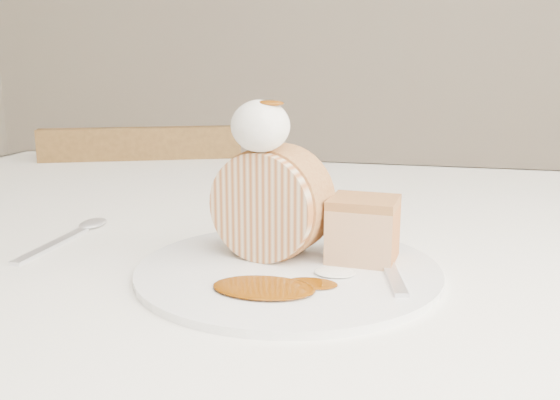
# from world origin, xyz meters

# --- Properties ---
(table) EXTENTS (1.40, 0.90, 0.75)m
(table) POSITION_xyz_m (0.00, 0.20, 0.66)
(table) COLOR white
(table) RESTS_ON ground
(chair_far) EXTENTS (0.50, 0.50, 0.81)m
(chair_far) POSITION_xyz_m (-0.44, 0.69, 0.46)
(chair_far) COLOR brown
(chair_far) RESTS_ON ground
(plate) EXTENTS (0.30, 0.30, 0.01)m
(plate) POSITION_xyz_m (0.01, 0.02, 0.75)
(plate) COLOR white
(plate) RESTS_ON table
(roulade_slice) EXTENTS (0.11, 0.08, 0.10)m
(roulade_slice) POSITION_xyz_m (-0.01, 0.05, 0.81)
(roulade_slice) COLOR beige
(roulade_slice) RESTS_ON plate
(cake_chunk) EXTENTS (0.07, 0.06, 0.05)m
(cake_chunk) POSITION_xyz_m (0.07, 0.06, 0.78)
(cake_chunk) COLOR #A6743E
(cake_chunk) RESTS_ON plate
(whipped_cream) EXTENTS (0.05, 0.05, 0.05)m
(whipped_cream) POSITION_xyz_m (-0.02, 0.03, 0.88)
(whipped_cream) COLOR white
(whipped_cream) RESTS_ON roulade_slice
(caramel_drizzle) EXTENTS (0.03, 0.02, 0.01)m
(caramel_drizzle) POSITION_xyz_m (-0.01, 0.03, 0.91)
(caramel_drizzle) COLOR #673004
(caramel_drizzle) RESTS_ON whipped_cream
(caramel_pool) EXTENTS (0.09, 0.06, 0.00)m
(caramel_pool) POSITION_xyz_m (0.00, -0.04, 0.76)
(caramel_pool) COLOR #673004
(caramel_pool) RESTS_ON plate
(fork) EXTENTS (0.06, 0.17, 0.00)m
(fork) POSITION_xyz_m (0.10, 0.02, 0.76)
(fork) COLOR silver
(fork) RESTS_ON plate
(spoon) EXTENTS (0.02, 0.16, 0.00)m
(spoon) POSITION_xyz_m (-0.25, 0.05, 0.75)
(spoon) COLOR silver
(spoon) RESTS_ON table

